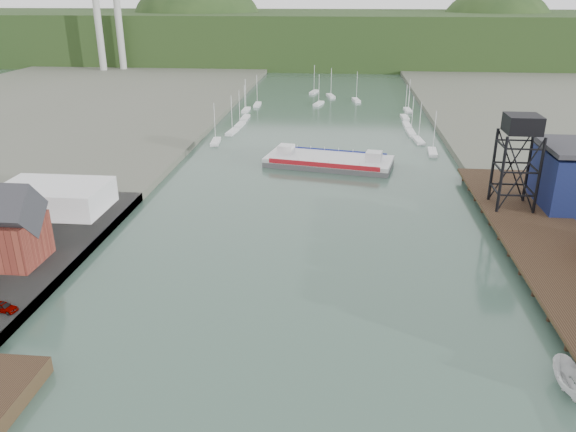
% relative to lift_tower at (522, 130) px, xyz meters
% --- Properties ---
extents(east_pier, '(14.00, 70.00, 2.45)m').
position_rel_lift_tower_xyz_m(east_pier, '(2.00, -13.00, -13.75)').
color(east_pier, black).
rests_on(east_pier, ground).
extents(white_shed, '(18.00, 12.00, 4.50)m').
position_rel_lift_tower_xyz_m(white_shed, '(-79.00, -8.00, -11.80)').
color(white_shed, silver).
rests_on(white_shed, west_quay).
extents(lift_tower, '(6.50, 6.50, 16.00)m').
position_rel_lift_tower_xyz_m(lift_tower, '(0.00, 0.00, 0.00)').
color(lift_tower, black).
rests_on(lift_tower, east_pier).
extents(marina_sailboats, '(57.71, 92.65, 0.90)m').
position_rel_lift_tower_xyz_m(marina_sailboats, '(-34.92, 80.46, -15.30)').
color(marina_sailboats, silver).
rests_on(marina_sailboats, ground).
extents(smokestacks, '(11.20, 8.20, 60.00)m').
position_rel_lift_tower_xyz_m(smokestacks, '(-141.00, 174.50, 14.35)').
color(smokestacks, '#A5A6A1').
rests_on(smokestacks, ground).
extents(distant_hills, '(500.00, 120.00, 80.00)m').
position_rel_lift_tower_xyz_m(distant_hills, '(-38.98, 243.35, -5.27)').
color(distant_hills, black).
rests_on(distant_hills, ground).
extents(chain_ferry, '(29.86, 16.47, 4.07)m').
position_rel_lift_tower_xyz_m(chain_ferry, '(-32.45, 28.41, -14.48)').
color(chain_ferry, '#555558').
rests_on(chain_ferry, ground).
extents(motorboat, '(2.73, 6.61, 2.51)m').
position_rel_lift_tower_xyz_m(motorboat, '(-6.40, -47.03, -14.39)').
color(motorboat, silver).
rests_on(motorboat, ground).
extents(car_west_a, '(3.69, 2.12, 1.18)m').
position_rel_lift_tower_xyz_m(car_west_a, '(-69.08, -40.70, -13.46)').
color(car_west_a, '#999999').
rests_on(car_west_a, west_quay).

